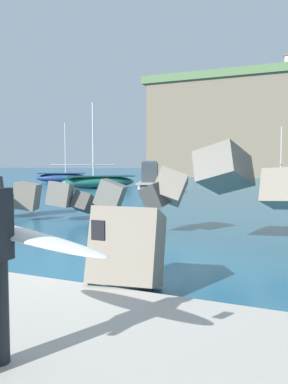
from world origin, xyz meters
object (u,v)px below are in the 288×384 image
boat_near_left (150,184)px  mooring_buoy_middle (113,181)px  boat_near_right (99,181)px  boat_mid_left (62,177)px  boat_mid_centre (280,177)px

boat_near_left → mooring_buoy_middle: bearing=127.6°
boat_near_right → boat_near_left: bearing=-31.4°
boat_mid_left → boat_mid_centre: bearing=26.1°
boat_near_right → boat_mid_left: bearing=140.4°
boat_near_left → boat_near_right: (-6.19, 3.78, -0.08)m
boat_near_left → boat_mid_left: size_ratio=0.84×
mooring_buoy_middle → boat_near_right: bearing=-68.2°
boat_mid_left → mooring_buoy_middle: (5.48, 1.40, -0.36)m
boat_near_left → boat_mid_centre: 22.65m
boat_mid_left → mooring_buoy_middle: boat_mid_left is taller
mooring_buoy_middle → boat_near_left: bearing=-52.4°
boat_mid_left → boat_mid_centre: size_ratio=1.04×
boat_mid_left → boat_mid_centre: boat_mid_left is taller
boat_near_left → mooring_buoy_middle: 15.97m
boat_near_left → boat_mid_centre: (6.28, 21.76, -0.06)m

